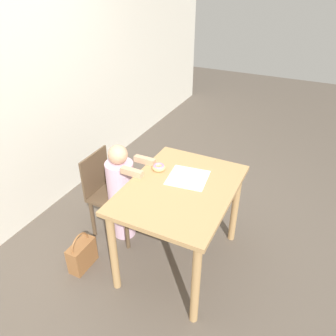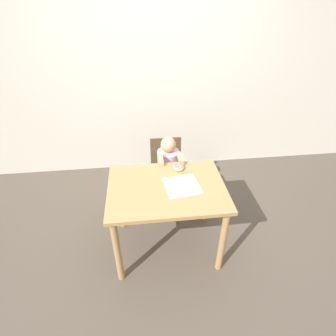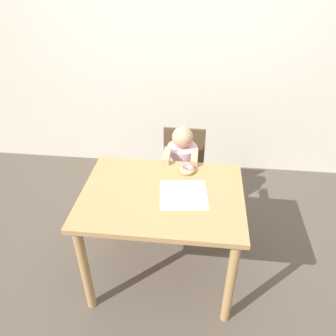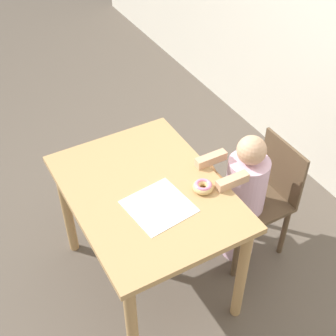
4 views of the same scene
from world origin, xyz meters
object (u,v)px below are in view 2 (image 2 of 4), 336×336
object	(u,v)px
chair	(167,172)
child_figure	(168,174)
handbag	(127,195)
donut	(179,167)

from	to	relation	value
chair	child_figure	distance (m)	0.13
child_figure	handbag	xyz separation A→B (m)	(-0.50, 0.10, -0.34)
donut	handbag	world-z (taller)	donut
child_figure	handbag	bearing A→B (deg)	168.70
child_figure	handbag	size ratio (longest dim) A/B	2.71
child_figure	donut	bearing A→B (deg)	-80.22
child_figure	donut	world-z (taller)	child_figure
child_figure	handbag	world-z (taller)	child_figure
chair	handbag	bearing A→B (deg)	-177.68
child_figure	donut	distance (m)	0.48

